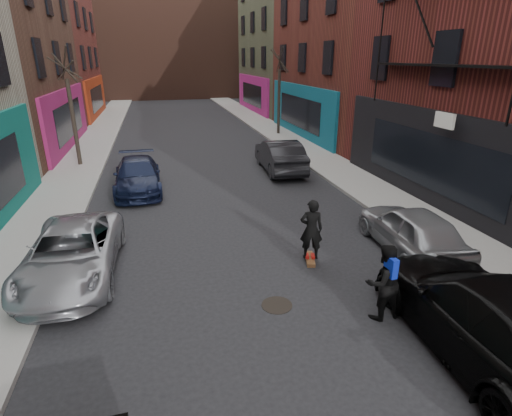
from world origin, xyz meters
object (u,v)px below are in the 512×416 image
parked_right_mid (490,319)px  skateboarder (311,229)px  pedestrian (383,282)px  tree_right_far (279,84)px  tree_left_far (70,99)px  parked_right_far (412,230)px  parked_left_end (138,175)px  manhole (277,305)px  parked_left_far (72,253)px  skateboard (310,259)px  parked_right_end (280,155)px

parked_right_mid → skateboarder: 4.63m
skateboarder → pedestrian: skateboarder is taller
tree_right_far → skateboarder: 19.07m
tree_left_far → parked_right_mid: (9.53, -16.57, -2.58)m
tree_left_far → parked_right_far: tree_left_far is taller
parked_left_end → manhole: bearing=-72.4°
parked_left_far → skateboard: (6.13, -0.70, -0.60)m
parked_left_far → manhole: 5.31m
parked_right_far → manhole: bearing=23.5°
tree_left_far → skateboard: tree_left_far is taller
tree_right_far → pedestrian: (-4.13, -21.04, -2.67)m
pedestrian → parked_right_far: bearing=-138.0°
skateboarder → parked_right_end: bearing=-87.0°
skateboard → tree_left_far: bearing=137.1°
parked_right_far → skateboard: (-2.95, 0.21, -0.65)m
manhole → parked_right_mid: bearing=-36.7°
parked_left_far → parked_right_far: bearing=-4.0°
parked_right_end → manhole: (-3.42, -10.89, -0.76)m
parked_left_far → parked_right_far: (9.08, -0.91, 0.05)m
parked_right_far → skateboard: size_ratio=5.14×
parked_right_far → manhole: (-4.44, -1.60, -0.69)m
parked_right_far → manhole: parked_right_far is taller
skateboard → tree_right_far: bearing=90.7°
parked_left_end → parked_right_mid: 13.50m
parked_left_far → parked_left_end: bearing=80.2°
parked_right_mid → parked_right_far: bearing=-101.7°
parked_right_mid → tree_left_far: bearing=-56.0°
tree_right_far → parked_right_mid: bearing=-97.2°
tree_left_far → parked_right_mid: 19.29m
parked_right_end → tree_right_far: bearing=-103.6°
skateboarder → pedestrian: (0.54, -2.74, -0.08)m
skateboarder → manhole: 2.53m
parked_left_far → tree_right_far: bearing=60.2°
tree_left_far → parked_left_far: (1.60, -11.61, -2.73)m
tree_right_far → parked_left_far: 20.85m
skateboarder → parked_right_far: bearing=-169.1°
parked_left_far → parked_right_mid: bearing=-30.3°
tree_right_far → skateboarder: bearing=-104.3°
parked_right_mid → pedestrian: (-1.27, 1.53, 0.06)m
parked_right_end → skateboard: (-1.92, -9.08, -0.72)m
parked_right_far → pedestrian: 3.49m
parked_left_far → parked_right_far: 9.13m
tree_left_far → pedestrian: (8.27, -15.04, -2.52)m
tree_right_far → parked_right_mid: (-2.87, -22.57, -2.73)m
parked_left_far → pedestrian: size_ratio=2.74×
parked_left_end → manhole: 9.93m
tree_left_far → pedestrian: tree_left_far is taller
parked_left_far → skateboard: size_ratio=5.84×
parked_right_far → skateboarder: bearing=-0.4°
parked_right_far → pedestrian: pedestrian is taller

